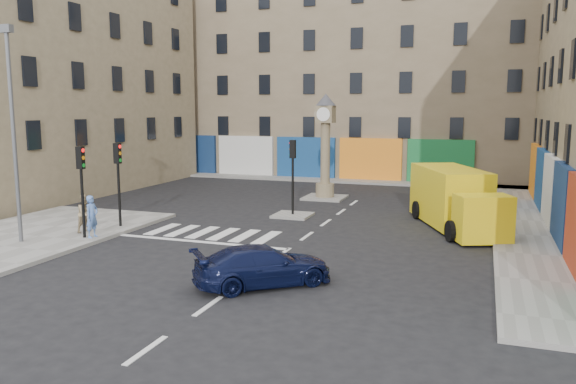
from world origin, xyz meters
The scene contains 16 objects.
ground centered at (0.00, 0.00, 0.00)m, with size 120.00×120.00×0.00m, color black.
sidewalk_right centered at (8.70, 10.00, 0.07)m, with size 2.60×30.00×0.15m, color gray.
sidewalk_far centered at (-4.00, 22.20, 0.07)m, with size 32.00×2.40×0.15m, color gray.
island_near centered at (-2.00, 8.00, 0.06)m, with size 1.80×1.80×0.12m, color gray.
island_far centered at (-2.00, 14.00, 0.06)m, with size 2.40×2.40×0.12m, color gray.
building_far centered at (-4.00, 28.00, 8.50)m, with size 32.00×10.00×17.00m, color #837157.
building_left centered at (-19.00, 12.00, 7.50)m, with size 8.00×20.00×15.00m, color #8B7A5B.
traffic_light_left_near centered at (-8.30, 0.20, 2.62)m, with size 0.28×0.22×3.70m.
traffic_light_left_far centered at (-8.30, 2.60, 2.62)m, with size 0.28×0.22×3.70m.
traffic_light_island centered at (-2.00, 8.00, 2.59)m, with size 0.28×0.22×3.70m.
lamp_post centered at (-10.20, -1.20, 4.79)m, with size 0.50×0.25×8.30m.
clock_pillar centered at (-2.00, 14.00, 3.55)m, with size 1.20×1.20×6.10m.
navy_sedan centered at (0.72, -2.78, 0.61)m, with size 1.72×4.24×1.23m, color black.
yellow_van centered at (5.74, 7.95, 1.31)m, with size 4.76×7.51×2.63m.
pedestrian_blue centered at (-8.00, 0.34, 1.01)m, with size 0.63×0.41×1.72m, color #557CC3.
pedestrian_tan centered at (-8.92, 1.06, 0.96)m, with size 0.79×0.61×1.62m, color #947F5B.
Camera 1 is at (6.90, -18.12, 5.33)m, focal length 35.00 mm.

